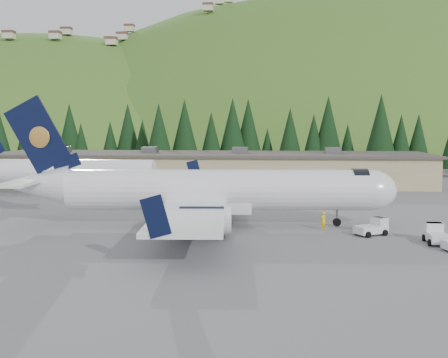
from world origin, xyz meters
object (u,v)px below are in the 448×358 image
airliner (207,191)px  ramp_worker (323,221)px  baggage_tug_a (373,227)px  baggage_tug_c (436,235)px  terminal_building (210,168)px  second_airliner (56,171)px

airliner → ramp_worker: airliner is taller
airliner → baggage_tug_a: size_ratio=11.77×
baggage_tug_c → terminal_building: terminal_building is taller
airliner → second_airliner: 32.47m
second_airliner → terminal_building: size_ratio=0.39×
baggage_tug_c → terminal_building: size_ratio=0.04×
airliner → ramp_worker: size_ratio=22.43×
second_airliner → baggage_tug_a: 46.68m
airliner → terminal_building: 38.28m
baggage_tug_a → airliner: bearing=136.1°
baggage_tug_c → ramp_worker: size_ratio=1.78×
baggage_tug_a → terminal_building: size_ratio=0.05×
second_airliner → baggage_tug_c: second_airliner is taller
baggage_tug_a → baggage_tug_c: size_ratio=1.07×
airliner → terminal_building: size_ratio=0.54×
airliner → second_airliner: (-23.81, 22.07, -0.05)m
baggage_tug_a → ramp_worker: bearing=121.9°
airliner → baggage_tug_a: (15.29, -3.28, -2.68)m
second_airliner → baggage_tug_a: (39.10, -25.35, -2.63)m
second_airliner → ramp_worker: bearing=-33.7°
baggage_tug_a → baggage_tug_c: baggage_tug_c is taller
ramp_worker → airliner: bearing=-50.9°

